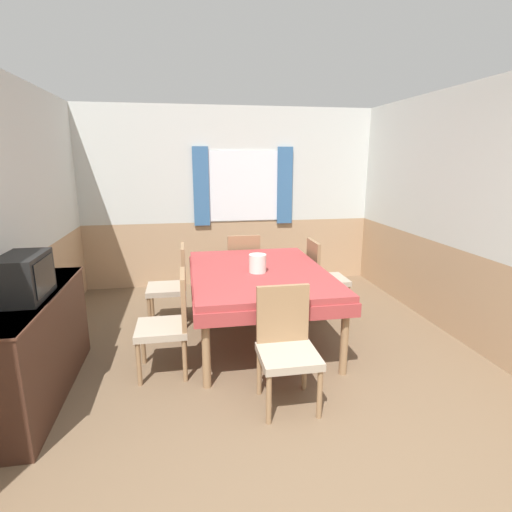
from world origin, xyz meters
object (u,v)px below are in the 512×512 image
Objects in this scene: dining_table at (259,279)px; chair_left_near at (170,321)px; chair_head_near at (286,344)px; tv at (24,277)px; sideboard at (33,346)px; chair_left_far at (173,283)px; chair_head_window at (243,265)px; chair_right_far at (323,275)px; vase at (258,263)px.

dining_table is 1.07m from chair_left_near.
chair_head_near is 2.00m from tv.
tv is at bearing -63.88° from sideboard.
chair_left_far is 0.57× the size of sideboard.
chair_left_far is 1.88× the size of tv.
chair_head_window is at bearing -55.77° from chair_left_far.
chair_right_far is at bearing -58.13° from chair_left_near.
sideboard is at bearing -64.97° from chair_right_far.
chair_left_near is at bearing -151.07° from vase.
chair_head_window is 2.83m from tv.
dining_table is 0.21m from vase.
dining_table is 2.12× the size of chair_left_far.
chair_left_near is 0.57× the size of sideboard.
chair_left_near is at bearing -180.00° from chair_left_far.
chair_left_far is 1.00× the size of chair_right_far.
chair_left_near is 1.12m from chair_left_far.
chair_right_far is 3.14m from sideboard.
chair_left_near is at bearing -148.13° from dining_table.
chair_head_window is at bearing -90.00° from chair_head_near.
dining_table is at bearing 71.35° from vase.
vase reaches higher than chair_right_far.
chair_head_near is at bearing -124.23° from chair_left_near.
chair_head_window is 2.75m from sideboard.
chair_head_near is 2.34m from chair_head_window.
vase is at bearing -108.65° from dining_table.
tv is (-1.90, -0.86, 0.38)m from dining_table.
vase is at bearing 19.86° from sideboard.
tv is at bearing -9.41° from chair_head_near.
chair_right_far is 3.19m from tv.
dining_table is 1.18m from chair_head_window.
sideboard is (-1.05, -1.33, -0.05)m from chair_left_far.
dining_table is 2.12× the size of chair_head_near.
chair_head_window is (0.90, 0.61, 0.00)m from chair_left_far.
chair_left_far is 1.82m from tv.
vase is at bearing -126.02° from chair_left_far.
vase reaches higher than dining_table.
dining_table is at bearing -58.13° from chair_right_far.
sideboard is 0.60m from tv.
chair_left_far is 1.00× the size of chair_head_near.
tv is at bearing -157.47° from vase.
chair_head_near is at bearing -88.65° from vase.
chair_head_near is 1.99m from sideboard.
chair_left_far and chair_right_far have the same top height.
chair_head_window reaches higher than sideboard.
tv is (-1.90, 0.32, 0.54)m from chair_head_near.
vase reaches higher than chair_left_far.
chair_right_far is at bearing 31.87° from dining_table.
chair_left_near is 1.00× the size of chair_head_window.
chair_head_window reaches higher than dining_table.
tv reaches higher than chair_head_near.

